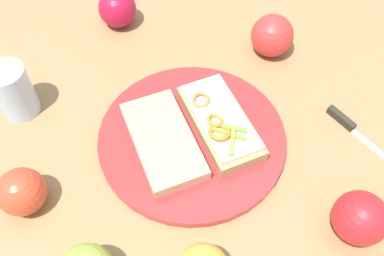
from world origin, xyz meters
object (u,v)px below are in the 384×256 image
(sandwich, at_px, (220,120))
(apple_5, at_px, (117,9))
(bread_slice_side, at_px, (164,141))
(drinking_glass, at_px, (13,91))
(apple_0, at_px, (360,218))
(apple_1, at_px, (22,192))
(apple_3, at_px, (272,36))
(knife, at_px, (349,125))
(plate, at_px, (192,138))

(sandwich, relative_size, apple_5, 2.40)
(bread_slice_side, relative_size, drinking_glass, 1.85)
(apple_0, distance_m, apple_1, 0.47)
(apple_3, distance_m, drinking_glass, 0.47)
(apple_5, bearing_deg, apple_0, 109.60)
(sandwich, relative_size, apple_1, 2.55)
(apple_1, xyz_separation_m, knife, (-0.52, 0.05, -0.03))
(bread_slice_side, relative_size, apple_1, 2.48)
(apple_0, relative_size, apple_1, 1.08)
(bread_slice_side, xyz_separation_m, apple_1, (0.22, 0.02, 0.01))
(apple_0, height_order, drinking_glass, drinking_glass)
(plate, distance_m, drinking_glass, 0.30)
(bread_slice_side, distance_m, knife, 0.31)
(drinking_glass, xyz_separation_m, knife, (-0.51, 0.23, -0.04))
(plate, relative_size, apple_0, 4.01)
(sandwich, bearing_deg, apple_3, 127.86)
(apple_5, bearing_deg, sandwich, 104.53)
(bread_slice_side, distance_m, apple_5, 0.33)
(apple_5, bearing_deg, knife, 126.59)
(plate, height_order, knife, same)
(apple_1, height_order, apple_5, apple_5)
(apple_1, height_order, drinking_glass, drinking_glass)
(apple_1, height_order, apple_3, apple_3)
(apple_1, bearing_deg, bread_slice_side, -175.73)
(sandwich, bearing_deg, apple_0, 23.82)
(apple_0, distance_m, apple_5, 0.58)
(apple_0, bearing_deg, plate, -54.61)
(apple_5, distance_m, drinking_glass, 0.27)
(bread_slice_side, distance_m, apple_1, 0.22)
(plate, bearing_deg, bread_slice_side, 2.48)
(knife, bearing_deg, apple_5, -160.09)
(sandwich, xyz_separation_m, bread_slice_side, (0.10, 0.00, -0.01))
(bread_slice_side, xyz_separation_m, apple_5, (-0.01, -0.33, 0.01))
(apple_3, height_order, knife, apple_3)
(plate, relative_size, knife, 2.41)
(drinking_glass, bearing_deg, bread_slice_side, 140.38)
(sandwich, xyz_separation_m, apple_3, (-0.17, -0.14, 0.01))
(plate, height_order, drinking_glass, drinking_glass)
(sandwich, distance_m, apple_1, 0.32)
(sandwich, xyz_separation_m, knife, (-0.21, 0.07, -0.03))
(sandwich, distance_m, apple_3, 0.22)
(bread_slice_side, relative_size, apple_0, 2.29)
(plate, height_order, apple_1, apple_1)
(apple_1, relative_size, apple_3, 0.88)
(knife, bearing_deg, apple_3, 174.46)
(apple_3, bearing_deg, plate, 33.57)
(apple_1, bearing_deg, apple_5, -124.09)
(plate, bearing_deg, apple_0, 125.39)
(apple_0, distance_m, knife, 0.19)
(sandwich, xyz_separation_m, apple_0, (-0.11, 0.23, 0.01))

